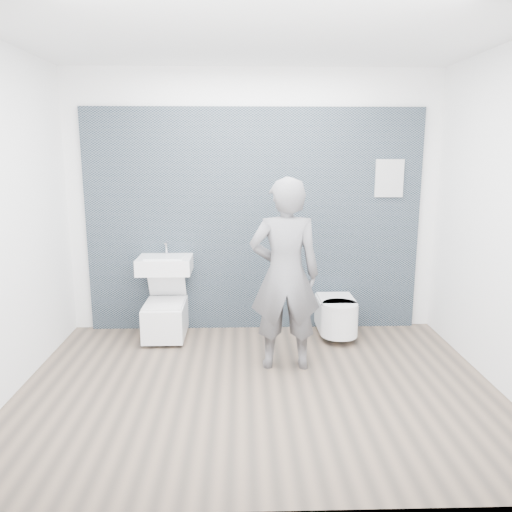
{
  "coord_description": "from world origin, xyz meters",
  "views": [
    {
      "loc": [
        -0.13,
        -3.9,
        1.94
      ],
      "look_at": [
        0.0,
        0.6,
        1.0
      ],
      "focal_mm": 35.0,
      "sensor_mm": 36.0,
      "label": 1
    }
  ],
  "objects_px": {
    "toilet_rounded": "(337,315)",
    "visitor": "(285,275)",
    "toilet_square": "(166,317)",
    "washbasin": "(165,264)"
  },
  "relations": [
    {
      "from": "toilet_rounded",
      "to": "visitor",
      "type": "bearing_deg",
      "value": -131.31
    },
    {
      "from": "toilet_rounded",
      "to": "visitor",
      "type": "distance_m",
      "value": 1.13
    },
    {
      "from": "toilet_square",
      "to": "visitor",
      "type": "relative_size",
      "value": 0.44
    },
    {
      "from": "washbasin",
      "to": "toilet_rounded",
      "type": "xyz_separation_m",
      "value": [
        1.81,
        -0.12,
        -0.54
      ]
    },
    {
      "from": "toilet_square",
      "to": "toilet_rounded",
      "type": "xyz_separation_m",
      "value": [
        1.81,
        -0.03,
        0.01
      ]
    },
    {
      "from": "washbasin",
      "to": "toilet_square",
      "type": "bearing_deg",
      "value": -90.0
    },
    {
      "from": "toilet_rounded",
      "to": "visitor",
      "type": "relative_size",
      "value": 0.37
    },
    {
      "from": "washbasin",
      "to": "toilet_rounded",
      "type": "relative_size",
      "value": 0.86
    },
    {
      "from": "washbasin",
      "to": "visitor",
      "type": "bearing_deg",
      "value": -34.75
    },
    {
      "from": "washbasin",
      "to": "toilet_rounded",
      "type": "distance_m",
      "value": 1.9
    }
  ]
}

